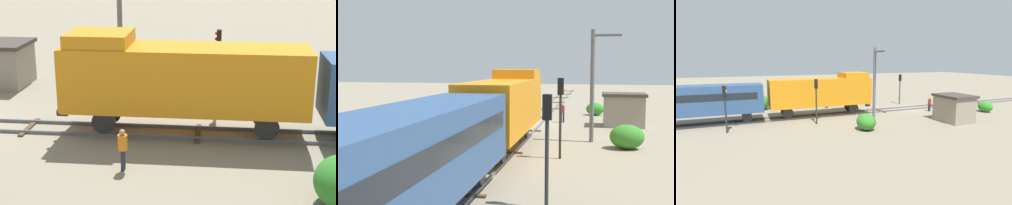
# 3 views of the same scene
# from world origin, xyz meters

# --- Properties ---
(locomotive) EXTENTS (2.90, 11.60, 4.60)m
(locomotive) POSITION_xyz_m (0.00, 11.39, 2.77)
(locomotive) COLOR orange
(locomotive) RESTS_ON railway_track
(traffic_signal_mid) EXTENTS (0.32, 0.34, 4.38)m
(traffic_signal_mid) POSITION_xyz_m (-3.40, 13.06, 3.03)
(traffic_signal_mid) COLOR #262628
(traffic_signal_mid) RESTS_ON ground
(worker_by_signal) EXTENTS (0.38, 0.38, 1.70)m
(worker_by_signal) POSITION_xyz_m (4.20, 9.50, 1.00)
(worker_by_signal) COLOR #262B38
(worker_by_signal) RESTS_ON ground
(catenary_mast) EXTENTS (1.94, 0.28, 7.36)m
(catenary_mast) POSITION_xyz_m (-5.07, 7.65, 3.92)
(catenary_mast) COLOR #595960
(catenary_mast) RESTS_ON ground
(relay_hut) EXTENTS (3.50, 2.90, 2.74)m
(relay_hut) POSITION_xyz_m (-7.50, -0.12, 1.39)
(relay_hut) COLOR gray
(relay_hut) RESTS_ON ground
(bush_back) EXTENTS (2.05, 1.67, 1.49)m
(bush_back) POSITION_xyz_m (-7.12, 9.56, 0.74)
(bush_back) COLOR #337C26
(bush_back) RESTS_ON ground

